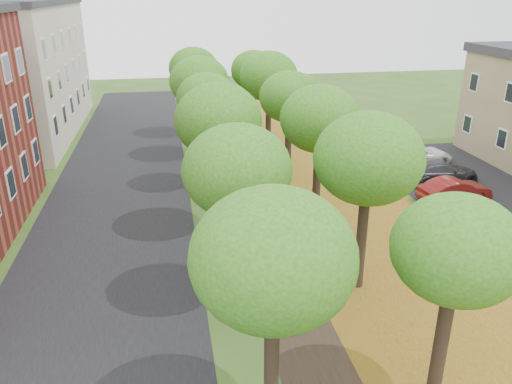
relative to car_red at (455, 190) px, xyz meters
name	(u,v)px	position (x,y,z in m)	size (l,w,h in m)	color
street_asphalt	(116,213)	(-18.50, 1.77, -0.67)	(8.00, 70.00, 0.01)	black
footpath	(254,203)	(-11.00, 1.77, -0.67)	(3.20, 70.00, 0.01)	black
leaf_verge	(340,197)	(-6.00, 1.77, -0.66)	(7.50, 70.00, 0.01)	olive
parking_lot	(466,181)	(2.50, 2.77, -0.67)	(9.00, 16.00, 0.01)	black
tree_row_west	(212,116)	(-13.20, 1.77, 4.34)	(3.67, 33.67, 6.62)	black
tree_row_east	(303,112)	(-8.40, 1.77, 4.34)	(3.67, 33.67, 6.62)	black
building_cream	(4,69)	(-28.00, 19.77, 4.54)	(10.30, 20.30, 10.40)	beige
car_red	(455,190)	(0.00, 0.00, 0.00)	(1.42, 4.06, 1.34)	maroon
car_grey	(441,172)	(0.80, 2.93, 0.01)	(1.90, 4.67, 1.36)	#2D2E31
car_white	(419,154)	(1.30, 6.67, -0.05)	(2.05, 4.45, 1.24)	white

